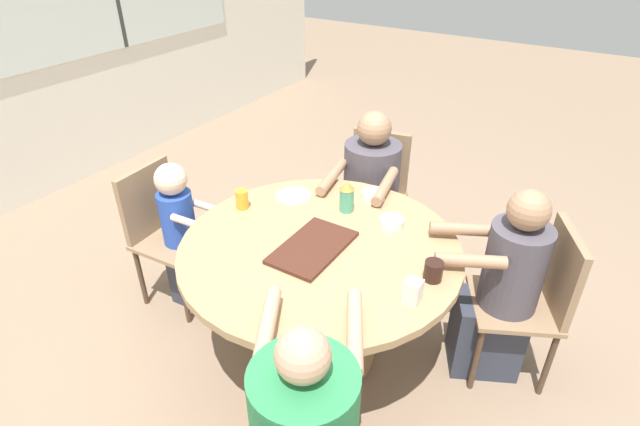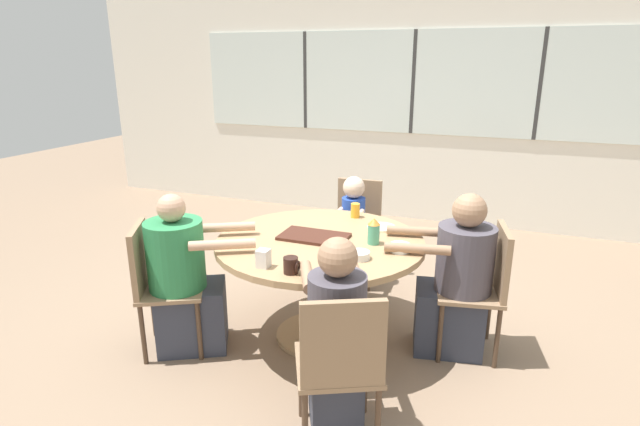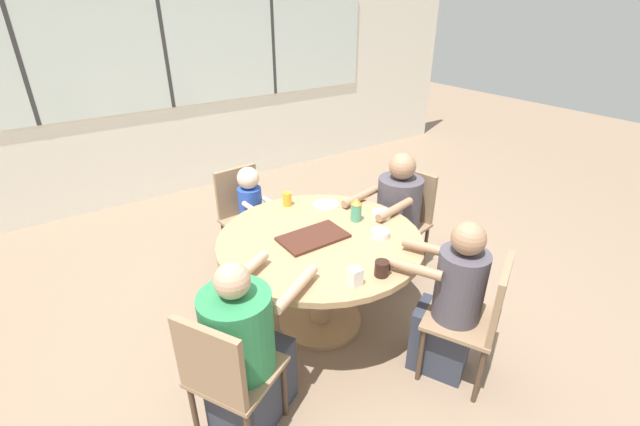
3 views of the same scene
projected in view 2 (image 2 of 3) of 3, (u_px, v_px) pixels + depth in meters
The scene contains 19 objects.
ground_plane at pixel (320, 336), 3.45m from camera, with size 16.00×16.00×0.00m, color #8C725B.
wall_back_with_windows at pixel (413, 98), 5.61m from camera, with size 8.40×0.08×2.80m.
dining_table at pixel (320, 260), 3.28m from camera, with size 1.36×1.36×0.71m.
chair_for_woman_green_shirt at pixel (156, 278), 3.16m from camera, with size 0.54×0.54×0.85m.
chair_for_man_blue_shirt at pixel (485, 280), 3.12m from camera, with size 0.47×0.47×0.85m.
chair_for_man_teal_shirt at pixel (340, 360), 2.30m from camera, with size 0.54×0.54×0.85m.
chair_for_toddler at pixel (357, 221), 4.25m from camera, with size 0.43×0.43×0.85m.
person_woman_green_shirt at pixel (185, 283), 3.20m from camera, with size 0.74×0.62×1.05m.
person_man_blue_shirt at pixel (456, 284), 3.16m from camera, with size 0.70×0.47×1.06m.
person_man_teal_shirt at pixel (336, 346), 2.46m from camera, with size 0.48×0.58×1.06m.
person_toddler at pixel (352, 233), 4.13m from camera, with size 0.23×0.37×0.93m.
food_tray_dark at pixel (314, 237), 3.26m from camera, with size 0.44×0.26×0.02m.
coffee_mug at pixel (291, 265), 2.72m from camera, with size 0.09×0.08×0.09m.
sippy_cup at pixel (374, 231), 3.14m from camera, with size 0.08×0.08×0.17m.
juice_glass at pixel (355, 210), 3.67m from camera, with size 0.07×0.07×0.11m.
milk_carton_small at pixel (263, 258), 2.79m from camera, with size 0.07×0.07×0.10m.
bowl_white_shallow at pixel (360, 255), 2.92m from camera, with size 0.12×0.12×0.04m.
bowl_cereal at pixel (400, 248), 3.03m from camera, with size 0.13×0.13×0.05m.
plate_tortillas at pixel (382, 227), 3.46m from camera, with size 0.20×0.20×0.01m.
Camera 2 is at (1.10, -2.83, 1.84)m, focal length 28.00 mm.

